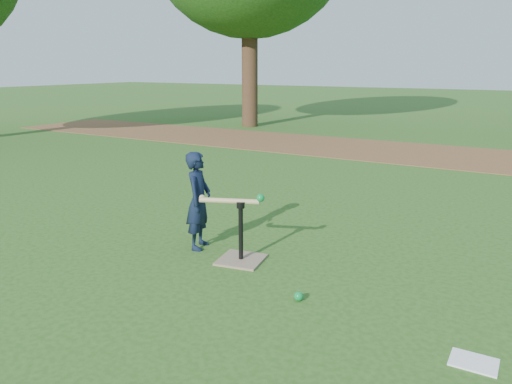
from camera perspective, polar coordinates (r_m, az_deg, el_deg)
The scene contains 7 objects.
ground at distance 4.80m, azimuth -0.52°, elevation -9.20°, with size 80.00×80.00×0.00m, color #285116.
dirt_strip at distance 11.66m, azimuth 18.71°, elevation 4.14°, with size 24.00×3.00×0.01m, color brown.
child at distance 5.31m, azimuth -6.58°, elevation -0.99°, with size 0.38×0.25×1.05m, color black.
wiffle_ball_ground at distance 4.27m, azimuth 4.89°, elevation -11.79°, with size 0.08×0.08×0.08m, color #0B8136.
clipboard at distance 3.78m, azimuth 23.63°, elevation -17.39°, with size 0.30×0.23×0.01m, color white.
batting_tee at distance 5.04m, azimuth -1.73°, elevation -6.69°, with size 0.50×0.50×0.61m.
swing_action at distance 4.92m, azimuth -2.67°, elevation -0.91°, with size 0.67×0.27×0.12m.
Camera 1 is at (2.25, -3.78, 1.92)m, focal length 35.00 mm.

